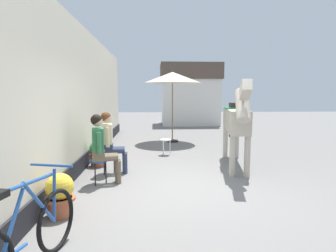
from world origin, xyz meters
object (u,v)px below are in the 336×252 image
saddled_horse_center (236,120)px  spare_stool_white (166,141)px  seated_visitor_near (101,145)px  leaning_bicycle (26,240)px  flower_planter_near (60,194)px  flower_planter_far (98,153)px  cafe_parasol (172,78)px  seated_visitor_far (110,139)px

saddled_horse_center → spare_stool_white: bearing=136.9°
seated_visitor_near → leaning_bicycle: 3.01m
flower_planter_near → spare_stool_white: flower_planter_near is taller
flower_planter_far → saddled_horse_center: bearing=-4.8°
flower_planter_near → spare_stool_white: size_ratio=1.39×
cafe_parasol → spare_stool_white: cafe_parasol is taller
seated_visitor_near → flower_planter_far: (-0.35, 1.42, -0.44)m
flower_planter_near → flower_planter_far: same height
flower_planter_near → cafe_parasol: bearing=72.3°
saddled_horse_center → spare_stool_white: size_ratio=6.47×
seated_visitor_near → spare_stool_white: seated_visitor_near is taller
seated_visitor_far → spare_stool_white: 2.36m
seated_visitor_far → leaning_bicycle: size_ratio=0.81×
seated_visitor_near → seated_visitor_far: 0.75m
flower_planter_near → cafe_parasol: size_ratio=0.25×
leaning_bicycle → cafe_parasol: cafe_parasol is taller
saddled_horse_center → leaning_bicycle: saddled_horse_center is taller
seated_visitor_near → leaning_bicycle: seated_visitor_near is taller
spare_stool_white → seated_visitor_far: bearing=-124.5°
seated_visitor_far → leaning_bicycle: seated_visitor_far is taller
cafe_parasol → spare_stool_white: 3.04m
flower_planter_near → flower_planter_far: 2.95m
leaning_bicycle → cafe_parasol: size_ratio=0.67×
leaning_bicycle → spare_stool_white: bearing=74.4°
seated_visitor_far → flower_planter_far: 0.91m
flower_planter_far → leaning_bicycle: bearing=-88.0°
spare_stool_white → flower_planter_near: bearing=-112.3°
seated_visitor_far → flower_planter_far: bearing=121.6°
seated_visitor_far → cafe_parasol: bearing=68.4°
leaning_bicycle → spare_stool_white: leaning_bicycle is taller
flower_planter_far → spare_stool_white: (1.73, 1.24, 0.07)m
flower_planter_near → cafe_parasol: 7.11m
seated_visitor_near → flower_planter_near: size_ratio=2.17×
saddled_horse_center → spare_stool_white: (-1.63, 1.53, -0.76)m
seated_visitor_far → flower_planter_near: 2.36m
seated_visitor_near → saddled_horse_center: bearing=20.6°
saddled_horse_center → flower_planter_near: 4.37m
seated_visitor_near → saddled_horse_center: 3.25m
saddled_horse_center → cafe_parasol: bearing=108.5°
flower_planter_far → spare_stool_white: bearing=35.7°
seated_visitor_near → flower_planter_far: size_ratio=2.17×
flower_planter_near → spare_stool_white: bearing=67.7°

